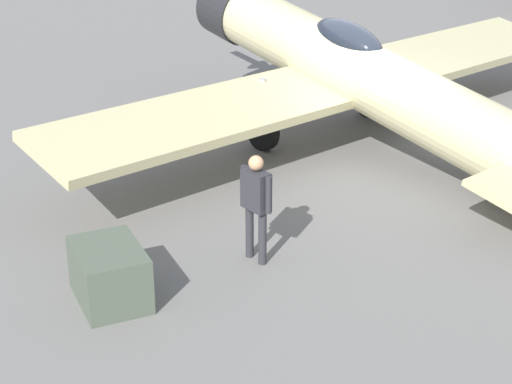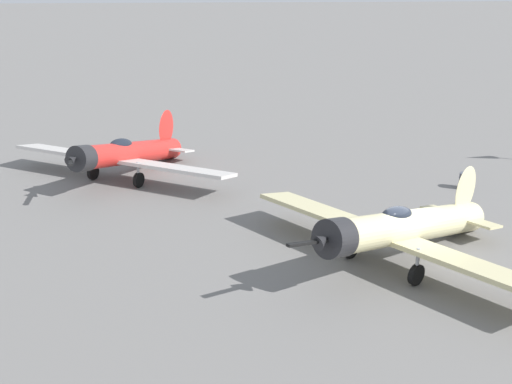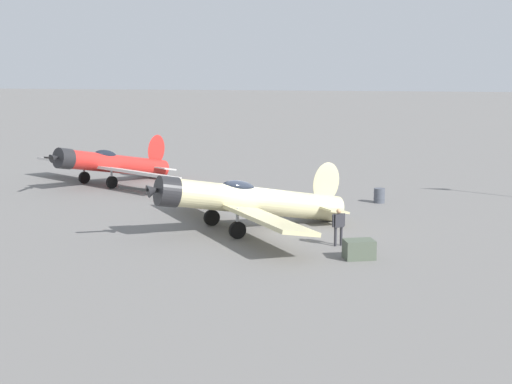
# 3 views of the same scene
# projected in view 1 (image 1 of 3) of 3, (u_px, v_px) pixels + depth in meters

# --- Properties ---
(ground_plane) EXTENTS (400.00, 400.00, 0.00)m
(ground_plane) POSITION_uv_depth(u_px,v_px,m) (378.00, 154.00, 16.68)
(ground_plane) COLOR slate
(airplane_foreground) EXTENTS (11.55, 9.99, 3.19)m
(airplane_foreground) POSITION_uv_depth(u_px,v_px,m) (363.00, 78.00, 16.47)
(airplane_foreground) COLOR beige
(airplane_foreground) RESTS_ON ground_plane
(ground_crew_mechanic) EXTENTS (0.45, 0.54, 1.66)m
(ground_crew_mechanic) POSITION_uv_depth(u_px,v_px,m) (256.00, 198.00, 12.28)
(ground_crew_mechanic) COLOR #2D2D33
(ground_crew_mechanic) RESTS_ON ground_plane
(equipment_crate) EXTENTS (1.24, 1.44, 0.79)m
(equipment_crate) POSITION_uv_depth(u_px,v_px,m) (110.00, 274.00, 11.47)
(equipment_crate) COLOR #4C5647
(equipment_crate) RESTS_ON ground_plane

